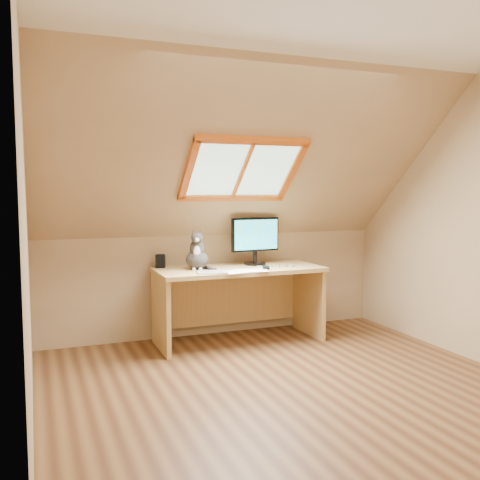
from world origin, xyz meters
name	(u,v)px	position (x,y,z in m)	size (l,w,h in m)	color
ground	(296,393)	(0.00, 0.00, 0.00)	(3.50, 3.50, 0.00)	brown
room_shell	(304,192)	(0.00, -0.09, 1.43)	(3.52, 3.52, 2.41)	tan
desk	(236,289)	(0.10, 1.45, 0.49)	(1.57, 0.69, 0.72)	tan
monitor	(255,238)	(0.31, 1.49, 0.98)	(0.50, 0.21, 0.46)	black
cat	(197,255)	(-0.31, 1.40, 0.85)	(0.27, 0.29, 0.38)	#3D3835
desk_speaker	(160,261)	(-0.60, 1.63, 0.78)	(0.09, 0.09, 0.12)	black
graphics_tablet	(212,272)	(-0.24, 1.15, 0.72)	(0.27, 0.19, 0.01)	#B2B2B7
mouse	(266,267)	(0.29, 1.17, 0.73)	(0.06, 0.11, 0.03)	black
papers	(245,271)	(0.06, 1.12, 0.72)	(0.33, 0.27, 0.00)	white
cables	(275,267)	(0.42, 1.26, 0.72)	(0.51, 0.26, 0.01)	silver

